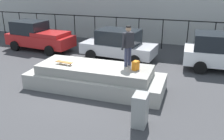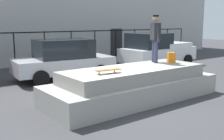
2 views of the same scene
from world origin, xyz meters
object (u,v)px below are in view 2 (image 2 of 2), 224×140
Objects in this scene: skateboarder at (155,35)px; backpack at (171,58)px; car_silver_sedan_mid at (64,59)px; skateboard at (108,70)px; car_white_pickup_far at (157,50)px.

skateboarder reaches higher than backpack.
skateboarder is 0.38× the size of car_silver_sedan_mid.
backpack is (3.00, 0.32, 0.08)m from skateboard.
car_silver_sedan_mid reaches higher than backpack.
skateboard is (-2.58, -0.71, -0.86)m from skateboarder.
skateboarder is 5.78m from car_white_pickup_far.
skateboarder is at bearing 68.76° from backpack.
backpack is 0.08× the size of car_silver_sedan_mid.
skateboard is 0.18× the size of car_silver_sedan_mid.
backpack is at bearing -131.26° from car_white_pickup_far.
car_white_pickup_far is (5.75, -0.02, 0.06)m from car_silver_sedan_mid.
skateboarder is 4.55× the size of backpack.
skateboard is at bearing 117.63° from backpack.
car_white_pickup_far reaches higher than car_silver_sedan_mid.
car_white_pickup_far is at bearing 34.18° from skateboard.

